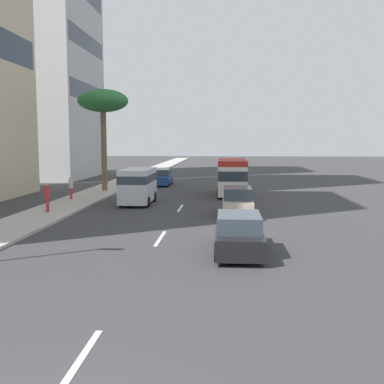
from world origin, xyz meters
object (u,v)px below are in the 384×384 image
at_px(pedestrian_near_lamp, 47,196).
at_px(palm_tree, 103,103).
at_px(minibus_second, 232,176).
at_px(car_lead, 239,234).
at_px(car_fourth, 237,202).
at_px(car_fifth, 162,178).
at_px(van_third, 138,184).
at_px(pedestrian_mid_block, 71,187).

height_order(pedestrian_near_lamp, palm_tree, palm_tree).
bearing_deg(palm_tree, minibus_second, -99.29).
height_order(car_lead, minibus_second, minibus_second).
height_order(car_fourth, car_fifth, car_fourth).
xyz_separation_m(minibus_second, car_fifth, (8.20, 6.93, -0.86)).
height_order(car_fifth, pedestrian_near_lamp, pedestrian_near_lamp).
height_order(minibus_second, palm_tree, palm_tree).
height_order(van_third, car_fourth, van_third).
xyz_separation_m(minibus_second, van_third, (-5.65, 6.73, -0.19)).
bearing_deg(van_third, pedestrian_mid_block, -103.59).
xyz_separation_m(van_third, car_fifth, (13.85, 0.20, -0.67)).
height_order(van_third, palm_tree, palm_tree).
bearing_deg(pedestrian_near_lamp, car_fourth, -62.86).
distance_m(car_lead, minibus_second, 19.52).
relative_size(minibus_second, palm_tree, 0.77).
xyz_separation_m(car_fifth, palm_tree, (-6.38, 4.18, 6.96)).
relative_size(minibus_second, pedestrian_mid_block, 4.06).
bearing_deg(car_fourth, pedestrian_near_lamp, 92.65).
relative_size(van_third, car_fifth, 1.07).
bearing_deg(pedestrian_near_lamp, van_third, -17.93).
height_order(car_lead, palm_tree, palm_tree).
xyz_separation_m(car_lead, car_fifth, (27.70, 6.88, 0.01)).
xyz_separation_m(pedestrian_mid_block, palm_tree, (6.18, -0.93, 6.67)).
relative_size(minibus_second, van_third, 1.41).
distance_m(car_fifth, pedestrian_near_lamp, 19.41).
bearing_deg(palm_tree, car_lead, -152.58).
height_order(pedestrian_mid_block, palm_tree, palm_tree).
bearing_deg(pedestrian_mid_block, car_lead, -175.44).
bearing_deg(car_fifth, minibus_second, 40.20).
relative_size(van_third, pedestrian_near_lamp, 2.63).
height_order(minibus_second, van_third, minibus_second).
distance_m(minibus_second, pedestrian_mid_block, 12.82).
bearing_deg(car_fifth, van_third, 0.82).
bearing_deg(minibus_second, car_lead, 179.83).
height_order(car_fourth, palm_tree, palm_tree).
xyz_separation_m(van_third, pedestrian_near_lamp, (-5.05, 4.61, -0.27)).
height_order(van_third, pedestrian_mid_block, van_third).
distance_m(car_lead, palm_tree, 25.00).
bearing_deg(car_lead, pedestrian_mid_block, 38.38).
height_order(car_lead, car_fifth, car_fifth).
distance_m(minibus_second, car_fifth, 10.77).
xyz_separation_m(car_lead, palm_tree, (21.32, 11.06, 6.97)).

